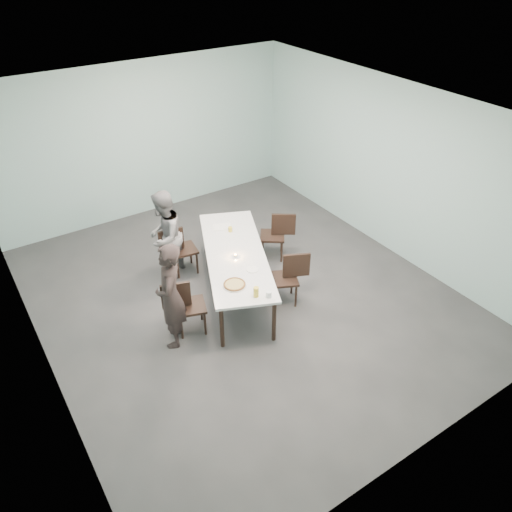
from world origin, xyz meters
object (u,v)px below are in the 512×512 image
diner_near (171,296)px  amber_tumbler (230,229)px  tealight (235,256)px  table (235,256)px  diner_far (165,236)px  chair_far_left (178,247)px  water_tumbler (269,294)px  chair_near_left (185,303)px  chair_far_right (277,232)px  beer_glass (256,292)px  chair_near_right (289,275)px  pizza (235,284)px  side_plate (252,269)px

diner_near → amber_tumbler: size_ratio=20.14×
tealight → amber_tumbler: amber_tumbler is taller
table → diner_far: bearing=125.9°
diner_far → amber_tumbler: size_ratio=19.52×
chair_far_left → water_tumbler: 2.22m
water_tumbler → chair_near_left: bearing=138.8°
tealight → amber_tumbler: 0.77m
chair_far_right → beer_glass: size_ratio=5.80×
diner_near → chair_near_left: bearing=144.0°
diner_far → chair_far_left: bearing=130.8°
chair_near_right → diner_near: size_ratio=0.54×
diner_near → amber_tumbler: 1.94m
table → water_tumbler: 1.20m
table → pizza: 0.84m
diner_near → table: bearing=139.8°
diner_far → water_tumbler: size_ratio=17.35×
chair_near_left → side_plate: 1.11m
table → diner_near: 1.42m
pizza → amber_tumbler: bearing=61.4°
chair_near_left → water_tumbler: chair_near_left is taller
chair_near_right → chair_far_right: (0.57, 1.13, 0.00)m
water_tumbler → side_plate: bearing=76.2°
chair_near_right → pizza: bearing=28.9°
side_plate → amber_tumbler: size_ratio=2.25×
diner_near → pizza: diner_near is taller
water_tumbler → amber_tumbler: bearing=75.8°
table → amber_tumbler: size_ratio=34.30×
table → diner_near: size_ratio=1.70×
chair_near_left → chair_far_left: 1.50m
chair_near_left → pizza: size_ratio=2.56×
pizza → table: bearing=57.9°
side_plate → beer_glass: beer_glass is taller
chair_near_right → tealight: bearing=-16.2°
chair_near_left → side_plate: chair_near_left is taller
diner_far → pizza: size_ratio=4.59×
amber_tumbler → chair_far_left: bearing=153.0°
chair_far_left → chair_near_right: (1.08, -1.65, 0.00)m
tealight → diner_near: bearing=-162.5°
pizza → water_tumbler: size_ratio=3.78×
diner_far → tealight: size_ratio=27.88×
diner_far → pizza: diner_far is taller
chair_far_right → amber_tumbler: 0.92m
table → diner_far: (-0.73, 1.01, 0.09)m
side_plate → pizza: bearing=-156.5°
chair_near_right → chair_far_right: bearing=-91.2°
chair_near_right → diner_far: bearing=-26.3°
chair_far_right → water_tumbler: size_ratio=9.67×
pizza → chair_near_right: bearing=3.1°
beer_glass → tealight: 1.02m
beer_glass → diner_far: bearing=101.1°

